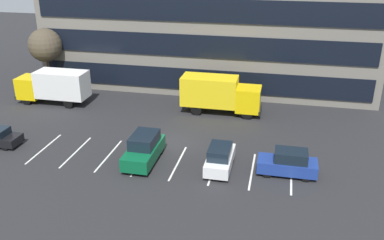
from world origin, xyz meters
The scene contains 8 objects.
ground_plane centered at (0.00, 0.00, 0.00)m, with size 120.00×120.00×0.00m, color #262628.
lot_markings centered at (0.00, -3.27, 0.00)m, with size 19.74×5.40×0.01m.
box_truck_yellow_all centered at (2.83, 7.51, 2.02)m, with size 7.75×2.57×3.59m.
box_truck_yellow centered at (-14.11, 6.47, 1.95)m, with size 7.47×2.47×3.46m.
suv_white centered at (4.63, -3.47, 0.91)m, with size 1.77×4.18×1.89m.
suv_navy centered at (9.51, -3.19, 0.92)m, with size 4.20×1.78×1.90m.
suv_forest centered at (-1.16, -3.54, 1.05)m, with size 2.04×4.81×2.18m.
bare_tree centered at (-17.00, 10.54, 5.01)m, with size 3.66×3.66×6.86m.
Camera 1 is at (8.48, -30.43, 15.42)m, focal length 39.35 mm.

